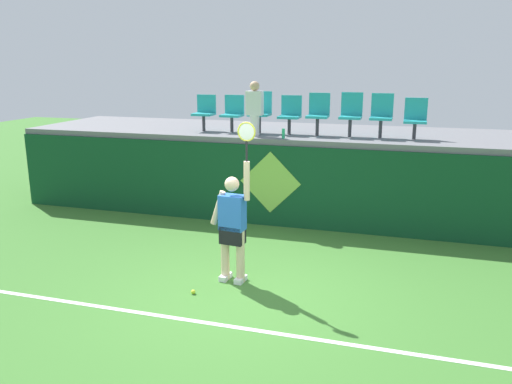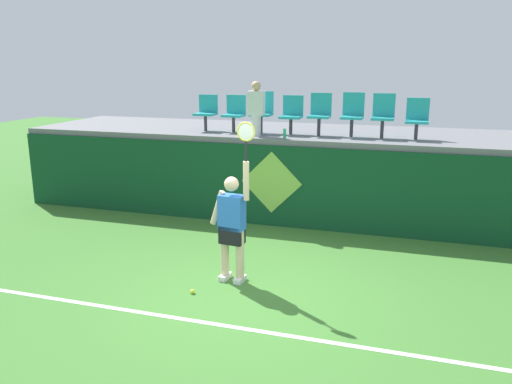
{
  "view_description": "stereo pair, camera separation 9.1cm",
  "coord_description": "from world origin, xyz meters",
  "px_view_note": "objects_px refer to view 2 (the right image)",
  "views": [
    {
      "loc": [
        2.14,
        -6.5,
        3.3
      ],
      "look_at": [
        -0.16,
        1.19,
        1.26
      ],
      "focal_mm": 36.02,
      "sensor_mm": 36.0,
      "label": 1
    },
    {
      "loc": [
        2.23,
        -6.47,
        3.3
      ],
      "look_at": [
        -0.16,
        1.19,
        1.26
      ],
      "focal_mm": 36.02,
      "sensor_mm": 36.0,
      "label": 2
    }
  ],
  "objects_px": {
    "stadium_chair_5": "(353,113)",
    "spectator_0": "(256,107)",
    "stadium_chair_1": "(235,112)",
    "stadium_chair_2": "(262,110)",
    "stadium_chair_3": "(292,113)",
    "water_bottle": "(285,134)",
    "stadium_chair_0": "(207,111)",
    "stadium_chair_4": "(320,112)",
    "tennis_ball": "(192,292)",
    "stadium_chair_6": "(383,114)",
    "stadium_chair_7": "(417,117)",
    "tennis_player": "(232,224)"
  },
  "relations": [
    {
      "from": "stadium_chair_1",
      "to": "stadium_chair_7",
      "type": "bearing_deg",
      "value": 0.04
    },
    {
      "from": "tennis_ball",
      "to": "stadium_chair_4",
      "type": "bearing_deg",
      "value": 76.85
    },
    {
      "from": "stadium_chair_3",
      "to": "stadium_chair_2",
      "type": "bearing_deg",
      "value": 179.68
    },
    {
      "from": "tennis_ball",
      "to": "stadium_chair_5",
      "type": "bearing_deg",
      "value": 68.77
    },
    {
      "from": "stadium_chair_1",
      "to": "stadium_chair_2",
      "type": "distance_m",
      "value": 0.63
    },
    {
      "from": "stadium_chair_2",
      "to": "stadium_chair_7",
      "type": "xyz_separation_m",
      "value": [
        3.2,
        -0.0,
        -0.05
      ]
    },
    {
      "from": "water_bottle",
      "to": "stadium_chair_4",
      "type": "bearing_deg",
      "value": 50.64
    },
    {
      "from": "water_bottle",
      "to": "stadium_chair_7",
      "type": "height_order",
      "value": "stadium_chair_7"
    },
    {
      "from": "stadium_chair_2",
      "to": "stadium_chair_6",
      "type": "height_order",
      "value": "same"
    },
    {
      "from": "tennis_ball",
      "to": "stadium_chair_6",
      "type": "bearing_deg",
      "value": 62.13
    },
    {
      "from": "tennis_ball",
      "to": "water_bottle",
      "type": "height_order",
      "value": "water_bottle"
    },
    {
      "from": "stadium_chair_3",
      "to": "stadium_chair_5",
      "type": "xyz_separation_m",
      "value": [
        1.28,
        0.0,
        0.05
      ]
    },
    {
      "from": "tennis_player",
      "to": "stadium_chair_7",
      "type": "relative_size",
      "value": 3.05
    },
    {
      "from": "water_bottle",
      "to": "stadium_chair_0",
      "type": "relative_size",
      "value": 0.25
    },
    {
      "from": "stadium_chair_0",
      "to": "stadium_chair_4",
      "type": "bearing_deg",
      "value": 0.14
    },
    {
      "from": "stadium_chair_1",
      "to": "stadium_chair_6",
      "type": "relative_size",
      "value": 0.9
    },
    {
      "from": "stadium_chair_0",
      "to": "stadium_chair_3",
      "type": "relative_size",
      "value": 0.98
    },
    {
      "from": "water_bottle",
      "to": "stadium_chair_1",
      "type": "bearing_deg",
      "value": 152.04
    },
    {
      "from": "stadium_chair_3",
      "to": "tennis_player",
      "type": "bearing_deg",
      "value": -90.13
    },
    {
      "from": "water_bottle",
      "to": "stadium_chair_6",
      "type": "xyz_separation_m",
      "value": [
        1.86,
        0.7,
        0.39
      ]
    },
    {
      "from": "stadium_chair_0",
      "to": "stadium_chair_5",
      "type": "distance_m",
      "value": 3.23
    },
    {
      "from": "water_bottle",
      "to": "stadium_chair_3",
      "type": "xyz_separation_m",
      "value": [
        -0.03,
        0.7,
        0.34
      ]
    },
    {
      "from": "stadium_chair_0",
      "to": "stadium_chair_5",
      "type": "relative_size",
      "value": 0.88
    },
    {
      "from": "stadium_chair_5",
      "to": "stadium_chair_3",
      "type": "bearing_deg",
      "value": -179.78
    },
    {
      "from": "tennis_ball",
      "to": "stadium_chair_1",
      "type": "xyz_separation_m",
      "value": [
        -0.87,
        4.35,
        2.2
      ]
    },
    {
      "from": "water_bottle",
      "to": "stadium_chair_1",
      "type": "relative_size",
      "value": 0.25
    },
    {
      "from": "stadium_chair_2",
      "to": "stadium_chair_4",
      "type": "bearing_deg",
      "value": -0.03
    },
    {
      "from": "stadium_chair_6",
      "to": "spectator_0",
      "type": "relative_size",
      "value": 0.79
    },
    {
      "from": "stadium_chair_5",
      "to": "spectator_0",
      "type": "bearing_deg",
      "value": -167.25
    },
    {
      "from": "stadium_chair_0",
      "to": "stadium_chair_6",
      "type": "distance_m",
      "value": 3.84
    },
    {
      "from": "tennis_ball",
      "to": "stadium_chair_3",
      "type": "xyz_separation_m",
      "value": [
        0.42,
        4.35,
        2.21
      ]
    },
    {
      "from": "tennis_player",
      "to": "spectator_0",
      "type": "relative_size",
      "value": 2.21
    },
    {
      "from": "water_bottle",
      "to": "stadium_chair_6",
      "type": "bearing_deg",
      "value": 20.68
    },
    {
      "from": "spectator_0",
      "to": "stadium_chair_0",
      "type": "bearing_deg",
      "value": 161.59
    },
    {
      "from": "stadium_chair_0",
      "to": "stadium_chair_5",
      "type": "xyz_separation_m",
      "value": [
        3.23,
        0.01,
        0.05
      ]
    },
    {
      "from": "stadium_chair_3",
      "to": "stadium_chair_7",
      "type": "relative_size",
      "value": 1.0
    },
    {
      "from": "tennis_ball",
      "to": "stadium_chair_6",
      "type": "distance_m",
      "value": 5.41
    },
    {
      "from": "water_bottle",
      "to": "stadium_chair_3",
      "type": "bearing_deg",
      "value": 92.08
    },
    {
      "from": "stadium_chair_1",
      "to": "stadium_chair_7",
      "type": "height_order",
      "value": "stadium_chair_7"
    },
    {
      "from": "stadium_chair_2",
      "to": "stadium_chair_7",
      "type": "distance_m",
      "value": 3.2
    },
    {
      "from": "stadium_chair_2",
      "to": "stadium_chair_3",
      "type": "relative_size",
      "value": 1.09
    },
    {
      "from": "stadium_chair_5",
      "to": "stadium_chair_6",
      "type": "distance_m",
      "value": 0.61
    },
    {
      "from": "stadium_chair_0",
      "to": "stadium_chair_3",
      "type": "xyz_separation_m",
      "value": [
        1.95,
        0.0,
        0.0
      ]
    },
    {
      "from": "stadium_chair_3",
      "to": "stadium_chair_5",
      "type": "distance_m",
      "value": 1.28
    },
    {
      "from": "stadium_chair_6",
      "to": "stadium_chair_3",
      "type": "bearing_deg",
      "value": -179.88
    },
    {
      "from": "spectator_0",
      "to": "water_bottle",
      "type": "bearing_deg",
      "value": -21.21
    },
    {
      "from": "tennis_ball",
      "to": "spectator_0",
      "type": "bearing_deg",
      "value": 93.54
    },
    {
      "from": "stadium_chair_0",
      "to": "stadium_chair_1",
      "type": "xyz_separation_m",
      "value": [
        0.66,
        0.0,
        -0.0
      ]
    },
    {
      "from": "stadium_chair_5",
      "to": "stadium_chair_0",
      "type": "bearing_deg",
      "value": -179.86
    },
    {
      "from": "water_bottle",
      "to": "stadium_chair_0",
      "type": "bearing_deg",
      "value": 160.61
    }
  ]
}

